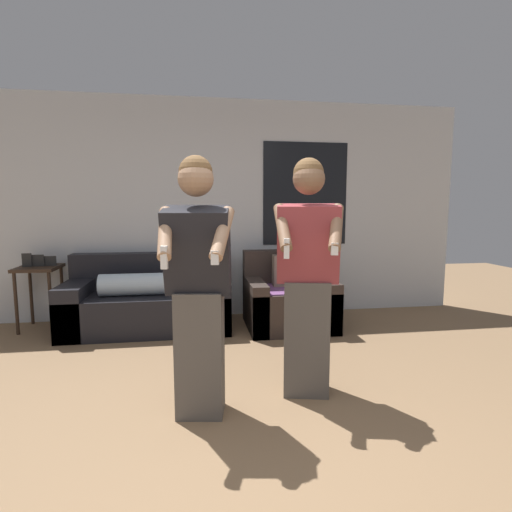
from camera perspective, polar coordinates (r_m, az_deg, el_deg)
ground_plane at (r=2.31m, az=-3.44°, el=-29.71°), size 14.00×14.00×0.00m
wall_back at (r=5.07m, az=-6.75°, el=6.64°), size 6.58×0.07×2.70m
couch at (r=4.74m, az=-15.05°, el=-6.38°), size 1.81×0.88×0.84m
armchair at (r=4.68m, az=4.66°, el=-6.27°), size 0.98×0.87×0.86m
side_table at (r=5.13m, az=-28.58°, el=-2.61°), size 0.43×0.49×0.87m
person_left at (r=2.60m, az=-8.24°, el=-4.43°), size 0.47×0.55×1.70m
person_right at (r=2.91m, az=7.32°, el=-3.04°), size 0.50×0.55×1.72m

